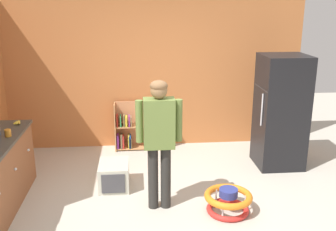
# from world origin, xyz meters

# --- Properties ---
(ground_plane) EXTENTS (12.00, 12.00, 0.00)m
(ground_plane) POSITION_xyz_m (0.00, 0.00, 0.00)
(ground_plane) COLOR beige
(ground_plane) RESTS_ON ground
(back_wall) EXTENTS (5.20, 0.06, 2.70)m
(back_wall) POSITION_xyz_m (0.00, 2.33, 1.35)
(back_wall) COLOR #C0703B
(back_wall) RESTS_ON ground
(refrigerator) EXTENTS (0.73, 0.68, 1.78)m
(refrigerator) POSITION_xyz_m (1.90, 1.21, 0.89)
(refrigerator) COLOR black
(refrigerator) RESTS_ON ground
(bookshelf) EXTENTS (0.80, 0.28, 0.85)m
(bookshelf) POSITION_xyz_m (-0.41, 2.14, 0.36)
(bookshelf) COLOR tan
(bookshelf) RESTS_ON ground
(standing_person) EXTENTS (0.57, 0.22, 1.67)m
(standing_person) POSITION_xyz_m (-0.10, 0.02, 1.00)
(standing_person) COLOR #292825
(standing_person) RESTS_ON ground
(baby_walker) EXTENTS (0.60, 0.60, 0.32)m
(baby_walker) POSITION_xyz_m (0.75, -0.19, 0.16)
(baby_walker) COLOR red
(baby_walker) RESTS_ON ground
(pet_carrier) EXTENTS (0.42, 0.55, 0.36)m
(pet_carrier) POSITION_xyz_m (-0.70, 0.64, 0.18)
(pet_carrier) COLOR beige
(pet_carrier) RESTS_ON ground
(banana_bunch) EXTENTS (0.12, 0.16, 0.04)m
(banana_bunch) POSITION_xyz_m (-2.02, 0.89, 0.93)
(banana_bunch) COLOR yellow
(banana_bunch) RESTS_ON kitchen_counter
(orange_cup) EXTENTS (0.08, 0.08, 0.09)m
(orange_cup) POSITION_xyz_m (-2.01, 0.38, 0.95)
(orange_cup) COLOR orange
(orange_cup) RESTS_ON kitchen_counter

